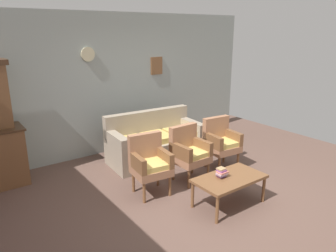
{
  "coord_description": "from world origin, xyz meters",
  "views": [
    {
      "loc": [
        -2.92,
        -3.05,
        2.38
      ],
      "look_at": [
        0.07,
        1.04,
        0.85
      ],
      "focal_mm": 34.31,
      "sensor_mm": 36.0,
      "label": 1
    }
  ],
  "objects_px": {
    "floral_couch": "(155,143)",
    "armchair_near_cabinet": "(221,141)",
    "armchair_row_middle": "(189,151)",
    "coffee_table": "(229,180)",
    "armchair_near_couch_end": "(150,162)",
    "book_stack_on_table": "(222,173)"
  },
  "relations": [
    {
      "from": "armchair_row_middle",
      "to": "armchair_near_cabinet",
      "type": "bearing_deg",
      "value": 3.49
    },
    {
      "from": "coffee_table",
      "to": "armchair_row_middle",
      "type": "bearing_deg",
      "value": 86.62
    },
    {
      "from": "floral_couch",
      "to": "armchair_near_cabinet",
      "type": "height_order",
      "value": "same"
    },
    {
      "from": "armchair_near_cabinet",
      "to": "floral_couch",
      "type": "bearing_deg",
      "value": 126.68
    },
    {
      "from": "armchair_near_couch_end",
      "to": "armchair_near_cabinet",
      "type": "relative_size",
      "value": 1.0
    },
    {
      "from": "armchair_near_couch_end",
      "to": "coffee_table",
      "type": "distance_m",
      "value": 1.19
    },
    {
      "from": "armchair_near_couch_end",
      "to": "coffee_table",
      "type": "bearing_deg",
      "value": -53.48
    },
    {
      "from": "floral_couch",
      "to": "coffee_table",
      "type": "xyz_separation_m",
      "value": [
        -0.09,
        -1.98,
        0.05
      ]
    },
    {
      "from": "floral_couch",
      "to": "armchair_row_middle",
      "type": "bearing_deg",
      "value": -91.63
    },
    {
      "from": "armchair_near_cabinet",
      "to": "coffee_table",
      "type": "distance_m",
      "value": 1.29
    },
    {
      "from": "book_stack_on_table",
      "to": "coffee_table",
      "type": "bearing_deg",
      "value": -39.74
    },
    {
      "from": "armchair_row_middle",
      "to": "armchair_near_cabinet",
      "type": "distance_m",
      "value": 0.77
    },
    {
      "from": "armchair_near_cabinet",
      "to": "book_stack_on_table",
      "type": "relative_size",
      "value": 5.34
    },
    {
      "from": "armchair_near_cabinet",
      "to": "coffee_table",
      "type": "bearing_deg",
      "value": -129.58
    },
    {
      "from": "armchair_row_middle",
      "to": "coffee_table",
      "type": "bearing_deg",
      "value": -93.38
    },
    {
      "from": "armchair_near_couch_end",
      "to": "armchair_near_cabinet",
      "type": "bearing_deg",
      "value": 1.71
    },
    {
      "from": "floral_couch",
      "to": "armchair_near_cabinet",
      "type": "distance_m",
      "value": 1.24
    },
    {
      "from": "armchair_near_couch_end",
      "to": "armchair_near_cabinet",
      "type": "xyz_separation_m",
      "value": [
        1.52,
        0.05,
        0.0
      ]
    },
    {
      "from": "floral_couch",
      "to": "book_stack_on_table",
      "type": "relative_size",
      "value": 10.7
    },
    {
      "from": "armchair_near_cabinet",
      "to": "book_stack_on_table",
      "type": "distance_m",
      "value": 1.29
    },
    {
      "from": "book_stack_on_table",
      "to": "armchair_row_middle",
      "type": "bearing_deg",
      "value": 80.79
    },
    {
      "from": "armchair_row_middle",
      "to": "coffee_table",
      "type": "distance_m",
      "value": 0.96
    }
  ]
}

